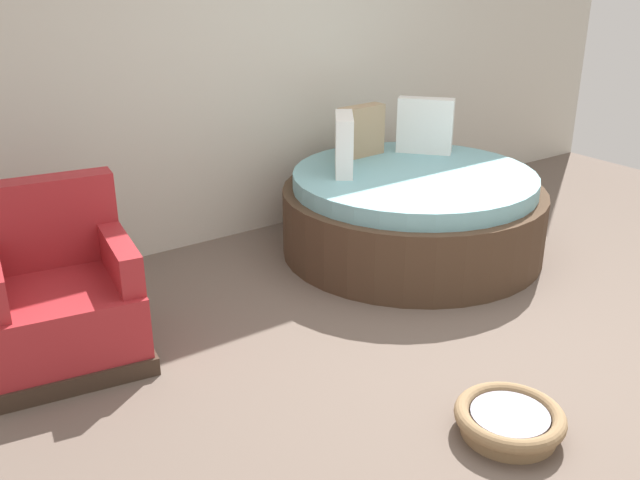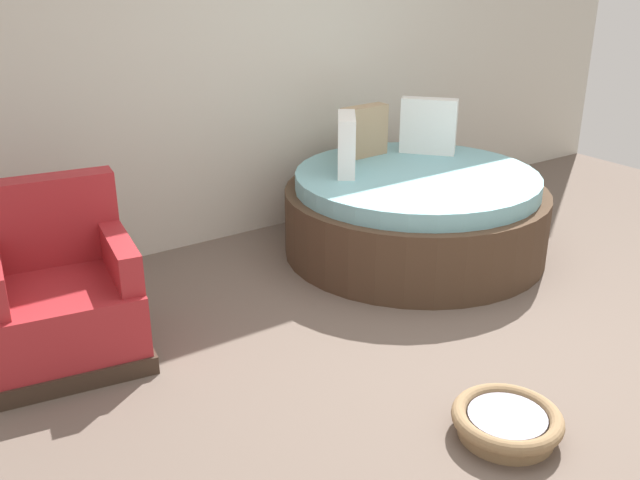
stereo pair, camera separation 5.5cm
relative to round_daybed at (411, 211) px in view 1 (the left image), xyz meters
The scene contains 5 objects.
ground_plane 1.52m from the round_daybed, 116.97° to the right, with size 8.00×8.00×0.02m, color #66564C.
back_wall 1.76m from the round_daybed, 121.72° to the left, with size 8.00×0.12×3.01m, color beige.
round_daybed is the anchor object (origin of this frame).
red_armchair 2.53m from the round_daybed, behind, with size 0.91×0.91×0.94m.
pet_basket 2.20m from the round_daybed, 120.00° to the right, with size 0.51×0.51×0.13m.
Camera 1 is at (-2.70, -2.27, 2.08)m, focal length 39.87 mm.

